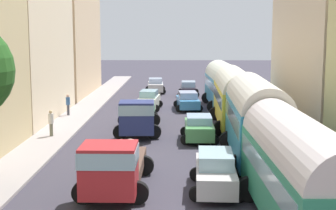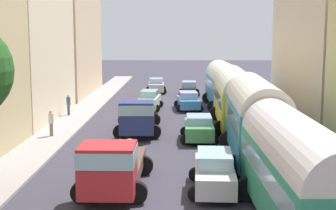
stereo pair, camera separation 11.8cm
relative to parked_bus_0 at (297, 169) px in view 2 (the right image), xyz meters
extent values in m
plane|color=#393641|center=(-4.60, 20.50, -2.14)|extent=(154.00, 154.00, 0.00)
cube|color=#9D9392|center=(-11.85, 20.50, -2.07)|extent=(2.50, 70.00, 0.14)
cube|color=#AFA59B|center=(2.65, 20.50, -2.07)|extent=(2.50, 70.00, 0.14)
cube|color=beige|center=(-15.79, 21.12, 4.10)|extent=(5.38, 12.90, 12.48)
cube|color=#D6B58D|center=(-15.50, 35.87, 3.24)|extent=(4.79, 14.68, 10.76)
cube|color=beige|center=(6.26, 18.64, 2.51)|extent=(4.72, 14.91, 9.30)
cube|color=#308B67|center=(0.00, 0.00, -0.53)|extent=(2.56, 9.46, 2.23)
cylinder|color=silver|center=(0.00, 0.00, 0.59)|extent=(2.51, 9.27, 2.30)
cube|color=#99B7C6|center=(0.00, 0.00, -0.04)|extent=(2.59, 8.70, 0.71)
cylinder|color=black|center=(-1.18, 2.89, -1.64)|extent=(1.00, 0.35, 1.00)
cylinder|color=black|center=(1.05, 2.94, -1.64)|extent=(1.00, 0.35, 1.00)
cube|color=teal|center=(0.00, 9.00, -0.36)|extent=(2.68, 8.77, 2.56)
cylinder|color=silver|center=(0.00, 9.00, 0.92)|extent=(2.62, 8.59, 2.41)
cube|color=#99B7C6|center=(0.00, 9.00, 0.21)|extent=(2.71, 8.07, 0.82)
cylinder|color=black|center=(-1.10, 11.73, -1.64)|extent=(1.00, 0.35, 1.00)
cylinder|color=black|center=(1.24, 11.67, -1.64)|extent=(1.00, 0.35, 1.00)
cylinder|color=black|center=(-1.24, 6.33, -1.64)|extent=(1.00, 0.35, 1.00)
cylinder|color=black|center=(1.10, 6.27, -1.64)|extent=(1.00, 0.35, 1.00)
cube|color=yellow|center=(0.00, 18.00, -0.46)|extent=(2.62, 9.26, 2.36)
cylinder|color=silver|center=(0.00, 18.00, 0.72)|extent=(2.57, 9.07, 2.41)
cube|color=#99B7C6|center=(0.00, 18.00, 0.06)|extent=(2.65, 8.52, 0.76)
cylinder|color=black|center=(-1.12, 20.88, -1.64)|extent=(1.00, 0.35, 1.00)
cylinder|color=black|center=(1.22, 20.84, -1.64)|extent=(1.00, 0.35, 1.00)
cylinder|color=black|center=(-1.22, 15.16, -1.64)|extent=(1.00, 0.35, 1.00)
cylinder|color=black|center=(1.12, 15.12, -1.64)|extent=(1.00, 0.35, 1.00)
cube|color=teal|center=(0.00, 27.00, -0.53)|extent=(2.75, 8.69, 2.23)
cylinder|color=silver|center=(0.00, 27.00, 0.59)|extent=(2.69, 8.51, 2.41)
cube|color=#99B7C6|center=(0.00, 27.00, -0.04)|extent=(2.77, 8.00, 0.71)
cylinder|color=black|center=(-1.26, 29.63, -1.64)|extent=(1.00, 0.35, 1.00)
cylinder|color=black|center=(1.08, 29.71, -1.64)|extent=(1.00, 0.35, 1.00)
cylinder|color=black|center=(-1.08, 24.29, -1.64)|extent=(1.00, 0.35, 1.00)
cylinder|color=black|center=(1.26, 24.37, -1.64)|extent=(1.00, 0.35, 1.00)
cube|color=#B12327|center=(-6.60, 2.32, -0.72)|extent=(2.10, 1.91, 1.95)
cube|color=#99B7C6|center=(-6.60, 2.32, -0.17)|extent=(2.15, 1.99, 0.62)
cube|color=brown|center=(-6.59, 5.60, -1.42)|extent=(2.11, 4.67, 0.55)
ellipsoid|color=beige|center=(-6.69, 7.04, -0.86)|extent=(0.94, 0.82, 0.57)
ellipsoid|color=beige|center=(-6.45, 5.61, -0.89)|extent=(0.79, 0.93, 0.50)
ellipsoid|color=beige|center=(-6.97, 5.45, -0.87)|extent=(0.96, 0.82, 0.54)
ellipsoid|color=beige|center=(-7.04, 5.60, -0.58)|extent=(0.82, 0.96, 0.47)
ellipsoid|color=beige|center=(-6.07, 5.68, -0.52)|extent=(0.95, 0.92, 0.52)
cylinder|color=black|center=(-5.55, 2.52, -1.69)|extent=(0.90, 0.32, 0.90)
cylinder|color=black|center=(-7.65, 2.52, -1.69)|extent=(0.90, 0.32, 0.90)
cylinder|color=black|center=(-5.54, 6.45, -1.69)|extent=(0.90, 0.32, 0.90)
cylinder|color=black|center=(-7.63, 6.46, -1.69)|extent=(0.90, 0.32, 0.90)
cube|color=navy|center=(-6.47, 13.86, -0.71)|extent=(2.17, 1.95, 1.95)
cube|color=#99B7C6|center=(-6.47, 13.86, -0.17)|extent=(2.22, 2.02, 0.62)
cube|color=brown|center=(-6.63, 17.36, -1.42)|extent=(2.33, 5.25, 0.55)
ellipsoid|color=beige|center=(-6.71, 18.25, -0.90)|extent=(1.01, 0.87, 0.47)
ellipsoid|color=beige|center=(-6.25, 16.71, -0.89)|extent=(1.14, 1.16, 0.50)
ellipsoid|color=beige|center=(-6.64, 17.51, -0.85)|extent=(0.96, 1.06, 0.58)
ellipsoid|color=beige|center=(-7.00, 17.38, -0.42)|extent=(0.91, 1.09, 0.60)
ellipsoid|color=silver|center=(-6.83, 17.47, -0.49)|extent=(0.91, 0.72, 0.54)
cylinder|color=black|center=(-5.44, 14.21, -1.69)|extent=(0.90, 0.31, 0.90)
cylinder|color=black|center=(-7.53, 14.11, -1.69)|extent=(0.90, 0.31, 0.90)
cylinder|color=black|center=(-5.64, 18.41, -1.69)|extent=(0.90, 0.31, 0.90)
cylinder|color=black|center=(-7.72, 18.31, -1.69)|extent=(0.90, 0.31, 0.90)
cube|color=#429551|center=(-6.57, 19.80, -1.46)|extent=(1.71, 4.19, 0.82)
cube|color=#A0B5C1|center=(-6.57, 19.80, -0.81)|extent=(1.44, 2.20, 0.48)
cylinder|color=black|center=(-5.86, 18.49, -1.84)|extent=(0.60, 0.21, 0.60)
cylinder|color=black|center=(-7.39, 18.56, -1.84)|extent=(0.60, 0.21, 0.60)
cylinder|color=black|center=(-5.75, 21.04, -1.84)|extent=(0.60, 0.21, 0.60)
cylinder|color=black|center=(-7.28, 21.11, -1.84)|extent=(0.60, 0.21, 0.60)
cube|color=beige|center=(-6.41, 25.90, -1.46)|extent=(1.83, 4.28, 0.83)
cube|color=#8CB9C8|center=(-6.41, 25.90, -0.77)|extent=(1.50, 2.26, 0.54)
cylinder|color=black|center=(-5.74, 24.55, -1.84)|extent=(0.60, 0.21, 0.60)
cylinder|color=black|center=(-7.27, 24.66, -1.84)|extent=(0.60, 0.21, 0.60)
cylinder|color=black|center=(-5.56, 27.13, -1.84)|extent=(0.60, 0.21, 0.60)
cylinder|color=black|center=(-7.08, 27.24, -1.84)|extent=(0.60, 0.21, 0.60)
cube|color=silver|center=(-6.35, 37.31, -1.47)|extent=(1.80, 4.19, 0.81)
cube|color=#9EB0D2|center=(-6.35, 37.31, -0.81)|extent=(1.51, 2.21, 0.50)
cylinder|color=black|center=(-5.50, 36.08, -1.84)|extent=(0.60, 0.21, 0.60)
cylinder|color=black|center=(-7.08, 36.00, -1.84)|extent=(0.60, 0.21, 0.60)
cylinder|color=black|center=(-5.63, 38.63, -1.84)|extent=(0.60, 0.21, 0.60)
cylinder|color=black|center=(-7.21, 38.54, -1.84)|extent=(0.60, 0.21, 0.60)
cube|color=beige|center=(-2.41, 4.18, -1.46)|extent=(1.75, 4.42, 0.82)
cube|color=#99BCC5|center=(-2.41, 4.18, -0.76)|extent=(1.48, 2.32, 0.58)
cylinder|color=black|center=(-3.16, 5.57, -1.84)|extent=(0.60, 0.21, 0.60)
cylinder|color=black|center=(-1.56, 5.51, -1.84)|extent=(0.60, 0.21, 0.60)
cylinder|color=black|center=(-3.25, 2.86, -1.84)|extent=(0.60, 0.21, 0.60)
cylinder|color=black|center=(-1.66, 2.80, -1.84)|extent=(0.60, 0.21, 0.60)
cube|color=#539A54|center=(-2.68, 13.88, -1.46)|extent=(1.69, 3.93, 0.81)
cube|color=#92B0CF|center=(-2.68, 13.88, -0.83)|extent=(1.48, 2.04, 0.46)
cylinder|color=black|center=(-3.51, 15.10, -1.84)|extent=(0.60, 0.21, 0.60)
cylinder|color=black|center=(-1.83, 15.09, -1.84)|extent=(0.60, 0.21, 0.60)
cylinder|color=black|center=(-3.52, 12.66, -1.84)|extent=(0.60, 0.21, 0.60)
cylinder|color=black|center=(-1.84, 12.66, -1.84)|extent=(0.60, 0.21, 0.60)
cube|color=#3E8AC7|center=(-3.11, 25.94, -1.51)|extent=(2.00, 4.37, 0.71)
cube|color=#A4ACD0|center=(-3.11, 25.94, -0.89)|extent=(1.64, 2.32, 0.54)
cylinder|color=black|center=(-4.04, 27.19, -1.84)|extent=(0.60, 0.21, 0.60)
cylinder|color=black|center=(-2.38, 27.32, -1.84)|extent=(0.60, 0.21, 0.60)
cylinder|color=black|center=(-3.83, 24.56, -1.84)|extent=(0.60, 0.21, 0.60)
cylinder|color=black|center=(-2.17, 24.70, -1.84)|extent=(0.60, 0.21, 0.60)
cube|color=black|center=(-2.85, 34.96, -1.53)|extent=(1.64, 4.19, 0.68)
cube|color=#98B1CD|center=(-2.85, 34.96, -0.91)|extent=(1.42, 2.18, 0.55)
cylinder|color=black|center=(-3.62, 36.26, -1.84)|extent=(0.60, 0.21, 0.60)
cylinder|color=black|center=(-2.04, 36.24, -1.84)|extent=(0.60, 0.21, 0.60)
cylinder|color=black|center=(-3.66, 33.68, -1.84)|extent=(0.60, 0.21, 0.60)
cylinder|color=black|center=(-2.07, 33.66, -1.84)|extent=(0.60, 0.21, 0.60)
cylinder|color=#46464E|center=(-12.49, 22.05, -2.07)|extent=(0.17, 0.17, 0.14)
cylinder|color=#46464E|center=(-12.49, 22.05, -1.59)|extent=(0.28, 0.28, 0.82)
cylinder|color=#345B8C|center=(-12.49, 22.05, -0.89)|extent=(0.43, 0.43, 0.59)
sphere|color=tan|center=(-12.49, 22.05, -0.48)|extent=(0.23, 0.23, 0.23)
cylinder|color=#6B6C55|center=(-11.86, 14.31, -2.07)|extent=(0.18, 0.18, 0.14)
cylinder|color=#6B6C55|center=(-11.86, 14.31, -1.61)|extent=(0.30, 0.30, 0.79)
cylinder|color=silver|center=(-11.86, 14.31, -0.89)|extent=(0.46, 0.46, 0.63)
sphere|color=tan|center=(-11.86, 14.31, -0.47)|extent=(0.21, 0.21, 0.21)
camera|label=1|loc=(-4.02, -15.96, 4.52)|focal=53.17mm
camera|label=2|loc=(-3.91, -15.96, 4.52)|focal=53.17mm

